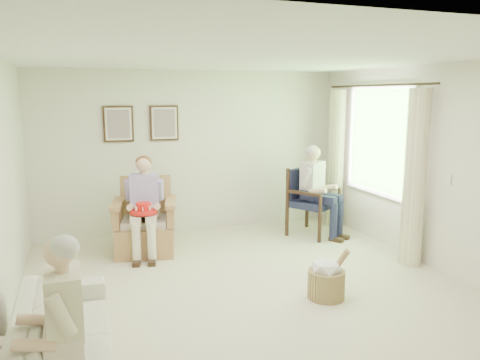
% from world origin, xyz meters
% --- Properties ---
extents(floor, '(5.50, 5.50, 0.00)m').
position_xyz_m(floor, '(0.00, 0.00, 0.00)').
color(floor, beige).
rests_on(floor, ground).
extents(back_wall, '(5.00, 0.04, 2.60)m').
position_xyz_m(back_wall, '(0.00, 2.75, 1.30)').
color(back_wall, silver).
rests_on(back_wall, ground).
extents(front_wall, '(5.00, 0.04, 2.60)m').
position_xyz_m(front_wall, '(0.00, -2.75, 1.30)').
color(front_wall, silver).
rests_on(front_wall, ground).
extents(right_wall, '(0.04, 5.50, 2.60)m').
position_xyz_m(right_wall, '(2.50, 0.00, 1.30)').
color(right_wall, silver).
rests_on(right_wall, ground).
extents(ceiling, '(5.00, 5.50, 0.02)m').
position_xyz_m(ceiling, '(0.00, 0.00, 2.60)').
color(ceiling, white).
rests_on(ceiling, back_wall).
extents(window, '(0.13, 2.50, 1.63)m').
position_xyz_m(window, '(2.46, 1.20, 1.58)').
color(window, '#2D6B23').
rests_on(window, right_wall).
extents(curtain_left, '(0.34, 0.34, 2.30)m').
position_xyz_m(curtain_left, '(2.33, 0.22, 1.15)').
color(curtain_left, beige).
rests_on(curtain_left, ground).
extents(curtain_right, '(0.34, 0.34, 2.30)m').
position_xyz_m(curtain_right, '(2.33, 2.18, 1.15)').
color(curtain_right, beige).
rests_on(curtain_right, ground).
extents(framed_print_left, '(0.45, 0.05, 0.55)m').
position_xyz_m(framed_print_left, '(-1.15, 2.71, 1.78)').
color(framed_print_left, '#382114').
rests_on(framed_print_left, back_wall).
extents(framed_print_right, '(0.45, 0.05, 0.55)m').
position_xyz_m(framed_print_right, '(-0.45, 2.71, 1.78)').
color(framed_print_right, '#382114').
rests_on(framed_print_right, back_wall).
extents(wicker_armchair, '(0.83, 0.82, 1.06)m').
position_xyz_m(wicker_armchair, '(-0.92, 1.88, 0.34)').
color(wicker_armchair, '#A2724C').
rests_on(wicker_armchair, ground).
extents(wood_armchair, '(0.68, 0.64, 1.05)m').
position_xyz_m(wood_armchair, '(1.74, 1.93, 0.58)').
color(wood_armchair, black).
rests_on(wood_armchair, ground).
extents(sofa, '(1.91, 0.75, 0.56)m').
position_xyz_m(sofa, '(-1.95, -0.83, 0.28)').
color(sofa, beige).
rests_on(sofa, ground).
extents(person_wicker, '(0.40, 0.62, 1.36)m').
position_xyz_m(person_wicker, '(-0.92, 1.74, 0.80)').
color(person_wicker, beige).
rests_on(person_wicker, ground).
extents(person_dark, '(0.40, 0.62, 1.41)m').
position_xyz_m(person_dark, '(1.74, 1.75, 0.84)').
color(person_dark, '#1B1E3D').
rests_on(person_dark, ground).
extents(person_sofa, '(0.42, 0.62, 1.23)m').
position_xyz_m(person_sofa, '(-1.95, -1.36, 0.69)').
color(person_sofa, beige).
rests_on(person_sofa, ground).
extents(red_hat, '(0.37, 0.37, 0.14)m').
position_xyz_m(red_hat, '(-0.97, 1.54, 0.70)').
color(red_hat, red).
rests_on(red_hat, person_wicker).
extents(hatbox, '(0.51, 0.51, 0.60)m').
position_xyz_m(hatbox, '(0.75, -0.36, 0.23)').
color(hatbox, tan).
rests_on(hatbox, ground).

